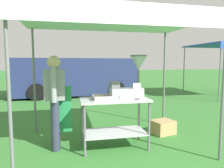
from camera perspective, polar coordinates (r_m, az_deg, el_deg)
name	(u,v)px	position (r m, az deg, el deg)	size (l,w,h in m)	color
ground_plane	(90,101)	(8.30, -5.97, -4.56)	(70.00, 70.00, 0.00)	#33702D
stall_canopy	(113,23)	(3.71, 0.34, 16.28)	(3.14, 2.13, 2.24)	slate
donut_cart	(114,112)	(3.65, 0.66, -7.66)	(1.18, 0.61, 0.87)	#B7B7BC
donut_tray	(105,98)	(3.53, -1.87, -3.87)	(0.42, 0.31, 0.07)	#B7B7BC
donut_fryer	(130,81)	(3.62, 5.02, 0.91)	(0.65, 0.29, 0.75)	#B7B7BC
menu_sign	(137,92)	(3.53, 6.85, -2.28)	(0.13, 0.05, 0.28)	black
vendor	(55,97)	(3.69, -15.29, -3.52)	(0.45, 0.53, 1.61)	#2D3347
supply_crate	(163,127)	(4.60, 13.77, -11.38)	(0.52, 0.47, 0.28)	tan
van_navy	(76,76)	(9.72, -9.75, 2.12)	(5.52, 2.37, 1.69)	navy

